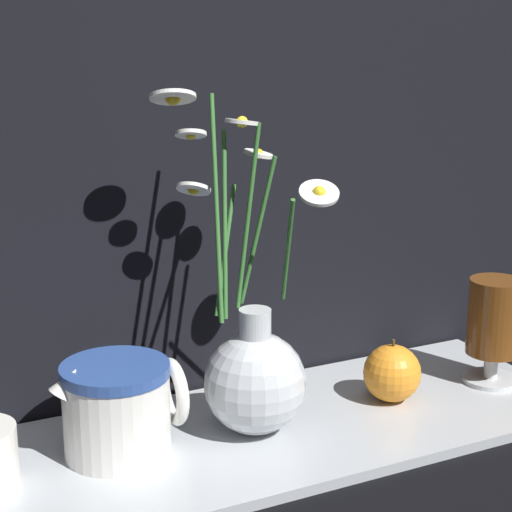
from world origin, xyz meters
The scene contains 6 objects.
ground_plane centered at (0.00, 0.00, 0.00)m, with size 6.00×6.00×0.00m, color black.
shelf centered at (0.00, 0.00, 0.01)m, with size 0.79×0.27×0.01m.
vase_with_flowers centered at (0.00, 0.00, 0.08)m, with size 0.20×0.13×0.38m.
ceramic_pitcher centered at (-0.15, 0.02, 0.07)m, with size 0.14×0.11×0.11m.
tea_glass centered at (0.33, -0.01, 0.09)m, with size 0.07×0.07×0.14m.
orange_fruit centered at (0.18, 0.00, 0.05)m, with size 0.07×0.07×0.08m.
Camera 1 is at (-0.39, -0.79, 0.45)m, focal length 60.00 mm.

